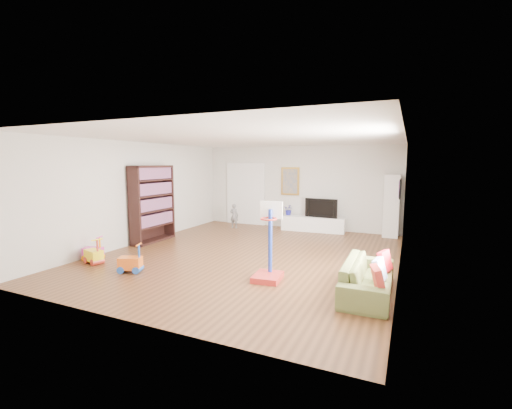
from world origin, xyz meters
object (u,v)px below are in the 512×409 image
at_px(bookshelf, 152,204).
at_px(basketball_hoop, 268,242).
at_px(sofa, 368,277).
at_px(media_console, 313,224).

xyz_separation_m(bookshelf, basketball_hoop, (4.07, -1.62, -0.32)).
relative_size(sofa, basketball_hoop, 1.30).
bearing_deg(bookshelf, media_console, 40.81).
xyz_separation_m(media_console, bookshelf, (-3.64, -3.21, 0.81)).
xyz_separation_m(media_console, sofa, (2.19, -4.75, 0.04)).
height_order(bookshelf, basketball_hoop, bookshelf).
bearing_deg(media_console, basketball_hoop, -87.91).
height_order(media_console, sofa, sofa).
distance_m(media_console, sofa, 5.23).
height_order(bookshelf, sofa, bookshelf).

